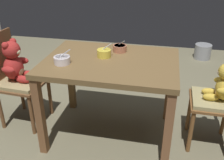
{
  "coord_description": "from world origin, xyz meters",
  "views": [
    {
      "loc": [
        0.43,
        -1.95,
        1.59
      ],
      "look_at": [
        0.0,
        0.05,
        0.54
      ],
      "focal_mm": 41.67,
      "sensor_mm": 36.0,
      "label": 1
    }
  ],
  "objects_px": {
    "teddy_chair_near_right": "(221,93)",
    "porridge_bowl_white_near_left": "(62,60)",
    "porridge_bowl_terracotta_far_center": "(120,48)",
    "metal_pail": "(203,52)",
    "teddy_chair_near_left": "(16,71)",
    "dining_table": "(111,71)",
    "porridge_bowl_yellow_center": "(104,53)"
  },
  "relations": [
    {
      "from": "teddy_chair_near_right",
      "to": "porridge_bowl_white_near_left",
      "type": "xyz_separation_m",
      "value": [
        -1.28,
        -0.2,
        0.27
      ]
    },
    {
      "from": "metal_pail",
      "to": "teddy_chair_near_right",
      "type": "bearing_deg",
      "value": -92.99
    },
    {
      "from": "teddy_chair_near_right",
      "to": "porridge_bowl_white_near_left",
      "type": "bearing_deg",
      "value": 9.77
    },
    {
      "from": "porridge_bowl_terracotta_far_center",
      "to": "porridge_bowl_yellow_center",
      "type": "height_order",
      "value": "porridge_bowl_yellow_center"
    },
    {
      "from": "dining_table",
      "to": "metal_pail",
      "type": "height_order",
      "value": "dining_table"
    },
    {
      "from": "porridge_bowl_yellow_center",
      "to": "metal_pail",
      "type": "relative_size",
      "value": 0.49
    },
    {
      "from": "dining_table",
      "to": "porridge_bowl_white_near_left",
      "type": "relative_size",
      "value": 7.92
    },
    {
      "from": "porridge_bowl_white_near_left",
      "to": "metal_pail",
      "type": "height_order",
      "value": "porridge_bowl_white_near_left"
    },
    {
      "from": "teddy_chair_near_right",
      "to": "porridge_bowl_white_near_left",
      "type": "height_order",
      "value": "teddy_chair_near_right"
    },
    {
      "from": "teddy_chair_near_left",
      "to": "porridge_bowl_yellow_center",
      "type": "height_order",
      "value": "teddy_chair_near_left"
    },
    {
      "from": "porridge_bowl_terracotta_far_center",
      "to": "teddy_chair_near_left",
      "type": "bearing_deg",
      "value": -168.95
    },
    {
      "from": "teddy_chair_near_left",
      "to": "dining_table",
      "type": "bearing_deg",
      "value": 1.76
    },
    {
      "from": "porridge_bowl_terracotta_far_center",
      "to": "teddy_chair_near_right",
      "type": "bearing_deg",
      "value": -10.6
    },
    {
      "from": "dining_table",
      "to": "porridge_bowl_terracotta_far_center",
      "type": "distance_m",
      "value": 0.26
    },
    {
      "from": "teddy_chair_near_right",
      "to": "porridge_bowl_yellow_center",
      "type": "bearing_deg",
      "value": 0.36
    },
    {
      "from": "teddy_chair_near_right",
      "to": "porridge_bowl_terracotta_far_center",
      "type": "xyz_separation_m",
      "value": [
        -0.88,
        0.16,
        0.26
      ]
    },
    {
      "from": "dining_table",
      "to": "porridge_bowl_terracotta_far_center",
      "type": "relative_size",
      "value": 8.9
    },
    {
      "from": "dining_table",
      "to": "metal_pail",
      "type": "relative_size",
      "value": 4.3
    },
    {
      "from": "dining_table",
      "to": "metal_pail",
      "type": "distance_m",
      "value": 2.44
    },
    {
      "from": "porridge_bowl_terracotta_far_center",
      "to": "porridge_bowl_white_near_left",
      "type": "relative_size",
      "value": 0.89
    },
    {
      "from": "teddy_chair_near_right",
      "to": "porridge_bowl_yellow_center",
      "type": "relative_size",
      "value": 7.17
    },
    {
      "from": "metal_pail",
      "to": "porridge_bowl_terracotta_far_center",
      "type": "bearing_deg",
      "value": -117.13
    },
    {
      "from": "dining_table",
      "to": "porridge_bowl_white_near_left",
      "type": "xyz_separation_m",
      "value": [
        -0.37,
        -0.15,
        0.13
      ]
    },
    {
      "from": "porridge_bowl_white_near_left",
      "to": "porridge_bowl_yellow_center",
      "type": "relative_size",
      "value": 1.1
    },
    {
      "from": "dining_table",
      "to": "porridge_bowl_yellow_center",
      "type": "xyz_separation_m",
      "value": [
        -0.07,
        0.06,
        0.14
      ]
    },
    {
      "from": "teddy_chair_near_left",
      "to": "porridge_bowl_white_near_left",
      "type": "distance_m",
      "value": 0.63
    },
    {
      "from": "porridge_bowl_terracotta_far_center",
      "to": "metal_pail",
      "type": "distance_m",
      "value": 2.27
    },
    {
      "from": "dining_table",
      "to": "teddy_chair_near_right",
      "type": "relative_size",
      "value": 1.22
    },
    {
      "from": "dining_table",
      "to": "teddy_chair_near_left",
      "type": "relative_size",
      "value": 1.22
    },
    {
      "from": "teddy_chair_near_right",
      "to": "metal_pail",
      "type": "distance_m",
      "value": 2.14
    },
    {
      "from": "porridge_bowl_terracotta_far_center",
      "to": "metal_pail",
      "type": "height_order",
      "value": "porridge_bowl_terracotta_far_center"
    },
    {
      "from": "teddy_chair_near_left",
      "to": "porridge_bowl_yellow_center",
      "type": "distance_m",
      "value": 0.88
    }
  ]
}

